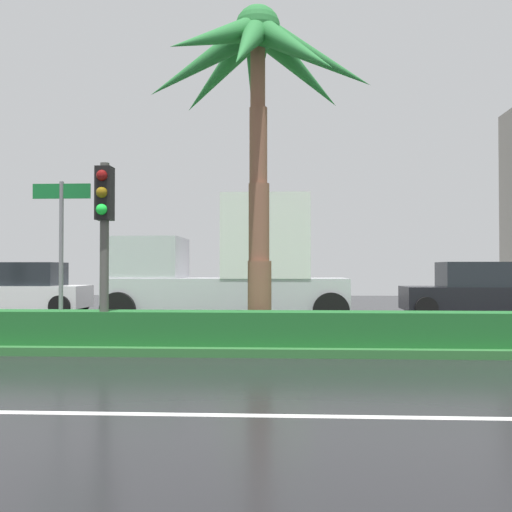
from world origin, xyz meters
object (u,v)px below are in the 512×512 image
Objects in this scene: palm_tree_centre_left at (257,73)px; box_truck_following at (231,267)px; street_name_sign at (61,239)px; car_in_traffic_leading at (22,290)px; traffic_signal_median_right at (104,219)px; car_in_traffic_second at (475,291)px.

box_truck_following is at bearing 101.88° from palm_tree_centre_left.
car_in_traffic_leading is at bearing 118.24° from street_name_sign.
palm_tree_centre_left reaches higher than street_name_sign.
box_truck_following reaches higher than traffic_signal_median_right.
car_in_traffic_leading is (-5.46, 8.86, -1.57)m from traffic_signal_median_right.
box_truck_following is at bearing 63.17° from street_name_sign.
car_in_traffic_leading is (-8.13, 7.56, -4.59)m from palm_tree_centre_left.
palm_tree_centre_left reaches higher than box_truck_following.
palm_tree_centre_left is 12.01m from car_in_traffic_leading.
palm_tree_centre_left is at bearing 137.08° from car_in_traffic_leading.
car_in_traffic_second is (14.51, -0.42, 0.00)m from car_in_traffic_leading.
car_in_traffic_leading is 1.00× the size of car_in_traffic_second.
palm_tree_centre_left reaches higher than car_in_traffic_leading.
box_truck_following is (-0.94, 4.48, -3.86)m from palm_tree_centre_left.
box_truck_following reaches higher than street_name_sign.
car_in_traffic_second is at bearing 38.49° from street_name_sign.
car_in_traffic_second is (7.33, 2.66, -0.72)m from box_truck_following.
palm_tree_centre_left is 1.54× the size of car_in_traffic_leading.
box_truck_following is (7.18, -3.07, 0.72)m from car_in_traffic_leading.
palm_tree_centre_left is 1.03× the size of box_truck_following.
traffic_signal_median_right is at bearing 73.43° from box_truck_following.
car_in_traffic_leading is (-4.50, 8.38, -1.25)m from street_name_sign.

